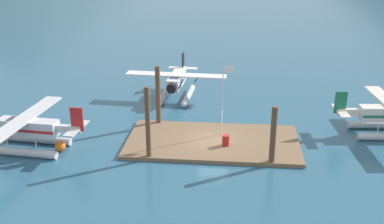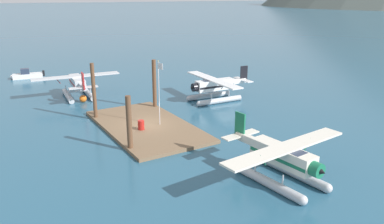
{
  "view_description": "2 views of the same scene",
  "coord_description": "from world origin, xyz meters",
  "views": [
    {
      "loc": [
        1.64,
        -34.38,
        15.92
      ],
      "look_at": [
        -1.85,
        1.23,
        2.22
      ],
      "focal_mm": 42.97,
      "sensor_mm": 36.0,
      "label": 1
    },
    {
      "loc": [
        31.15,
        -13.67,
        12.15
      ],
      "look_at": [
        2.47,
        3.65,
        1.61
      ],
      "focal_mm": 35.01,
      "sensor_mm": 36.0,
      "label": 2
    }
  ],
  "objects": [
    {
      "name": "boat_white_open_sw",
      "position": [
        -29.54,
        -6.33,
        0.49
      ],
      "size": [
        2.03,
        4.88,
        1.5
      ],
      "color": "silver",
      "rests_on": "ground"
    },
    {
      "name": "piling_far_left",
      "position": [
        -5.07,
        3.4,
        2.75
      ],
      "size": [
        0.43,
        0.43,
        5.49
      ],
      "primitive_type": "cylinder",
      "color": "brown",
      "rests_on": "ground"
    },
    {
      "name": "seaplane_cream_stbd_fwd",
      "position": [
        14.71,
        3.32,
        1.58
      ],
      "size": [
        7.97,
        10.48,
        3.84
      ],
      "color": "#B7BABF",
      "rests_on": "ground"
    },
    {
      "name": "mooring_buoy",
      "position": [
        -11.94,
        -2.68,
        0.42
      ],
      "size": [
        0.84,
        0.84,
        0.84
      ],
      "primitive_type": "sphere",
      "color": "orange",
      "rests_on": "ground"
    },
    {
      "name": "seaplane_silver_port_aft",
      "position": [
        -14.43,
        -2.57,
        1.58
      ],
      "size": [
        7.96,
        10.48,
        3.84
      ],
      "color": "#B7BABF",
      "rests_on": "ground"
    },
    {
      "name": "piling_near_left",
      "position": [
        -4.68,
        -3.4,
        2.9
      ],
      "size": [
        0.38,
        0.38,
        5.81
      ],
      "primitive_type": "cylinder",
      "color": "brown",
      "rests_on": "ground"
    },
    {
      "name": "seaplane_white_bow_left",
      "position": [
        -4.43,
        10.95,
        1.58
      ],
      "size": [
        10.46,
        7.98,
        3.84
      ],
      "color": "#B7BABF",
      "rests_on": "ground"
    },
    {
      "name": "dock_platform",
      "position": [
        0.0,
        0.0,
        0.15
      ],
      "size": [
        14.04,
        7.5,
        0.3
      ],
      "primitive_type": "cube",
      "color": "brown",
      "rests_on": "ground"
    },
    {
      "name": "ground_plane",
      "position": [
        0.0,
        0.0,
        0.0
      ],
      "size": [
        1200.0,
        1200.0,
        0.0
      ],
      "primitive_type": "plane",
      "color": "#285670"
    },
    {
      "name": "fuel_drum",
      "position": [
        1.07,
        -0.96,
        0.74
      ],
      "size": [
        0.62,
        0.62,
        0.88
      ],
      "color": "#AD1E19",
      "rests_on": "dock_platform"
    },
    {
      "name": "flagpole",
      "position": [
        0.79,
        1.14,
        4.11
      ],
      "size": [
        0.95,
        0.1,
        6.14
      ],
      "color": "silver",
      "rests_on": "dock_platform"
    },
    {
      "name": "piling_near_right",
      "position": [
        4.54,
        -3.43,
        2.32
      ],
      "size": [
        0.44,
        0.44,
        4.64
      ],
      "primitive_type": "cylinder",
      "color": "brown",
      "rests_on": "ground"
    }
  ]
}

